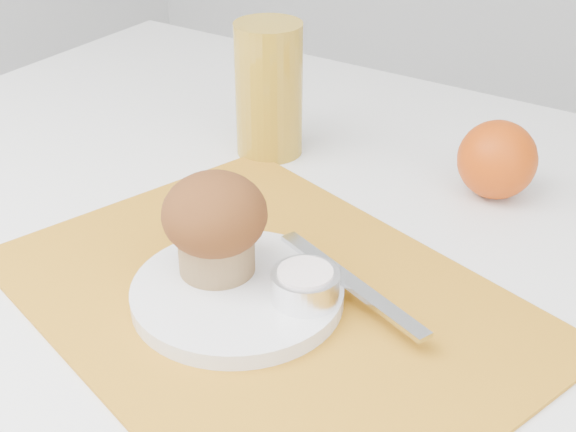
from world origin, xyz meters
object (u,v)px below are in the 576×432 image
Objects in this scene: plate at (237,293)px; juice_glass at (269,90)px; muffin at (215,222)px; orange at (497,160)px.

juice_glass reaches higher than plate.
muffin reaches higher than plate.
plate is at bearing -60.69° from juice_glass.
plate is 2.19× the size of orange.
muffin is (-0.14, -0.30, 0.03)m from orange.
juice_glass is at bearing -170.34° from orange.
muffin is at bearing -64.93° from juice_glass.
orange reaches higher than plate.
juice_glass is 0.28m from muffin.
orange is at bearing 9.66° from juice_glass.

